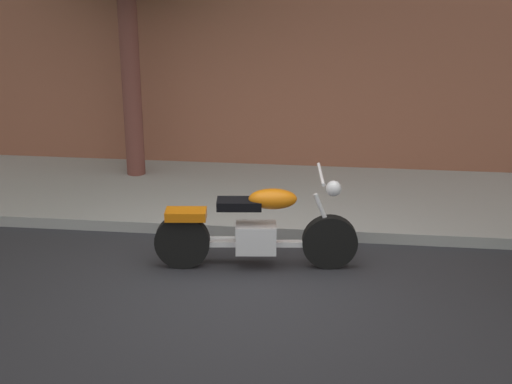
# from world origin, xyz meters

# --- Properties ---
(ground_plane) EXTENTS (60.00, 60.00, 0.00)m
(ground_plane) POSITION_xyz_m (0.00, 0.00, 0.00)
(ground_plane) COLOR #28282D
(sidewalk) EXTENTS (19.32, 2.51, 0.14)m
(sidewalk) POSITION_xyz_m (0.00, 2.46, 0.07)
(sidewalk) COLOR #969696
(sidewalk) RESTS_ON ground
(motorcycle) EXTENTS (2.22, 0.70, 1.10)m
(motorcycle) POSITION_xyz_m (0.02, 0.42, 0.45)
(motorcycle) COLOR black
(motorcycle) RESTS_ON ground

